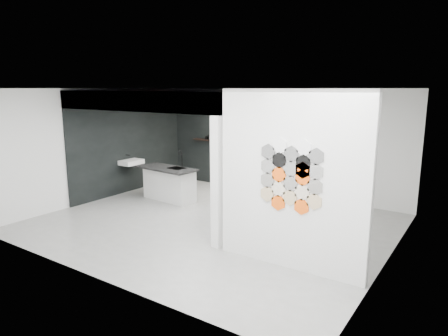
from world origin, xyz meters
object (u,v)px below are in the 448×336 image
glass_bowl (280,144)px  glass_vase (280,143)px  partition_panel (291,181)px  stockpot (213,137)px  utensil_cup (206,138)px  wall_basin (131,162)px  kitchen_island (169,183)px  kettle (263,142)px  bottle_dark (225,138)px

glass_bowl → glass_vase: size_ratio=0.83×
partition_panel → stockpot: (-4.25, 3.87, 0.02)m
stockpot → glass_bowl: stockpot is taller
partition_panel → utensil_cup: 5.92m
wall_basin → stockpot: size_ratio=2.56×
glass_bowl → kitchen_island: bearing=-136.1°
stockpot → kettle: stockpot is taller
partition_panel → utensil_cup: (-4.48, 3.87, -0.03)m
glass_vase → utensil_cup: size_ratio=1.54×
partition_panel → wall_basin: (-5.46, 1.80, -0.55)m
kettle → glass_vase: bearing=10.4°
stockpot → wall_basin: bearing=-120.5°
kettle → glass_bowl: 0.52m
wall_basin → kitchen_island: kitchen_island is taller
glass_bowl → glass_vase: bearing=0.0°
glass_vase → bottle_dark: (-1.76, 0.00, 0.00)m
stockpot → bottle_dark: bearing=0.0°
kitchen_island → glass_bowl: 3.06m
kettle → utensil_cup: kettle is taller
bottle_dark → kettle: bearing=0.0°
bottle_dark → wall_basin: bearing=-128.3°
glass_bowl → kettle: bearing=180.0°
partition_panel → kitchen_island: 4.66m
kitchen_island → utensil_cup: utensil_cup is taller
wall_basin → kettle: 3.58m
glass_vase → stockpot: bearing=180.0°
wall_basin → bottle_dark: bottle_dark is taller
wall_basin → kitchen_island: (1.29, 0.05, -0.41)m
glass_vase → glass_bowl: bearing=0.0°
kettle → utensil_cup: bearing=-169.6°
kettle → glass_bowl: bearing=10.4°
wall_basin → kitchen_island: 1.36m
glass_vase → utensil_cup: bearing=180.0°
kitchen_island → glass_bowl: glass_bowl is taller
kitchen_island → bottle_dark: 2.26m
glass_bowl → glass_vase: 0.03m
kitchen_island → kettle: 2.73m
bottle_dark → utensil_cup: 0.65m
stockpot → glass_bowl: bearing=0.0°
kettle → bottle_dark: (-1.24, 0.00, 0.01)m
wall_basin → kettle: bearing=35.8°
wall_basin → kettle: size_ratio=3.64×
glass_vase → partition_panel: bearing=-61.8°
bottle_dark → glass_bowl: bearing=0.0°
wall_basin → kitchen_island: bearing=2.0°
kitchen_island → utensil_cup: bearing=103.9°
partition_panel → wall_basin: bearing=161.8°
stockpot → glass_vase: 2.17m
kitchen_island → utensil_cup: (-0.31, 2.02, 0.93)m
glass_bowl → bottle_dark: size_ratio=0.80×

